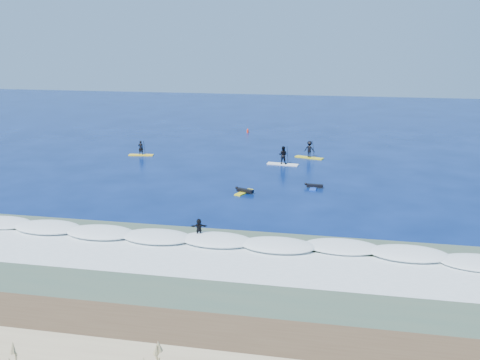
% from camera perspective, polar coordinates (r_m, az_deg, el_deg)
% --- Properties ---
extents(ground, '(160.00, 160.00, 0.00)m').
position_cam_1_polar(ground, '(44.44, -0.74, -1.88)').
color(ground, '#031442').
rests_on(ground, ground).
extents(wet_sand_strip, '(90.00, 5.00, 0.08)m').
position_cam_1_polar(wet_sand_strip, '(25.47, -11.04, -15.91)').
color(wet_sand_strip, '#4B3423').
rests_on(wet_sand_strip, ground).
extents(shallow_water, '(90.00, 13.00, 0.01)m').
position_cam_1_polar(shallow_water, '(31.72, -5.97, -9.16)').
color(shallow_water, '#3E5543').
rests_on(shallow_water, ground).
extents(breaking_wave, '(40.00, 6.00, 0.30)m').
position_cam_1_polar(breaking_wave, '(35.26, -4.08, -6.56)').
color(breaking_wave, white).
rests_on(breaking_wave, ground).
extents(whitewater, '(34.00, 5.00, 0.02)m').
position_cam_1_polar(whitewater, '(32.60, -5.46, -8.46)').
color(whitewater, silver).
rests_on(whitewater, ground).
extents(sup_paddler_left, '(2.81, 1.04, 1.93)m').
position_cam_1_polar(sup_paddler_left, '(60.96, -10.53, 3.15)').
color(sup_paddler_left, yellow).
rests_on(sup_paddler_left, ground).
extents(sup_paddler_center, '(3.32, 1.21, 2.28)m').
position_cam_1_polar(sup_paddler_center, '(55.72, 4.60, 2.50)').
color(sup_paddler_center, white).
rests_on(sup_paddler_center, ground).
extents(sup_paddler_right, '(3.23, 1.72, 2.21)m').
position_cam_1_polar(sup_paddler_right, '(59.06, 7.42, 3.15)').
color(sup_paddler_right, yellow).
rests_on(sup_paddler_right, ground).
extents(prone_paddler_near, '(1.71, 2.27, 0.46)m').
position_cam_1_polar(prone_paddler_near, '(45.69, 0.45, -1.19)').
color(prone_paddler_near, yellow).
rests_on(prone_paddler_near, ground).
extents(prone_paddler_far, '(1.65, 2.10, 0.43)m').
position_cam_1_polar(prone_paddler_far, '(47.61, 7.88, -0.67)').
color(prone_paddler_far, '#1841B8').
rests_on(prone_paddler_far, ground).
extents(wave_surfer, '(1.84, 0.89, 1.28)m').
position_cam_1_polar(wave_surfer, '(35.35, -4.40, -5.21)').
color(wave_surfer, white).
rests_on(wave_surfer, breaking_wave).
extents(marker_buoy, '(0.27, 0.27, 0.65)m').
position_cam_1_polar(marker_buoy, '(74.16, 0.83, 5.28)').
color(marker_buoy, red).
rests_on(marker_buoy, ground).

